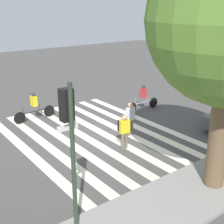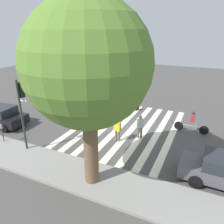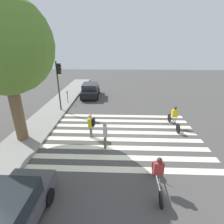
{
  "view_description": "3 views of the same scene",
  "coord_description": "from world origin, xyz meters",
  "px_view_note": "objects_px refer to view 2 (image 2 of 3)",
  "views": [
    {
      "loc": [
        7.84,
        11.84,
        6.15
      ],
      "look_at": [
        -1.14,
        0.01,
        0.95
      ],
      "focal_mm": 50.0,
      "sensor_mm": 36.0,
      "label": 1
    },
    {
      "loc": [
        -5.27,
        13.85,
        7.05
      ],
      "look_at": [
        0.8,
        0.74,
        1.4
      ],
      "focal_mm": 35.0,
      "sensor_mm": 36.0,
      "label": 2
    },
    {
      "loc": [
        -10.24,
        0.38,
        5.83
      ],
      "look_at": [
        0.93,
        0.79,
        1.33
      ],
      "focal_mm": 28.0,
      "sensor_mm": 36.0,
      "label": 3
    }
  ],
  "objects_px": {
    "traffic_light": "(21,102)",
    "parking_meter": "(2,129)",
    "street_tree": "(88,66)",
    "cyclist_near_curb": "(126,100)",
    "pedestrian_adult_yellow_jacket": "(140,125)",
    "cyclist_mid_street": "(192,121)",
    "car_parked_silver_sedan": "(0,116)",
    "pedestrian_child_with_backpack": "(118,128)"
  },
  "relations": [
    {
      "from": "pedestrian_child_with_backpack",
      "to": "traffic_light",
      "type": "bearing_deg",
      "value": 45.83
    },
    {
      "from": "parking_meter",
      "to": "cyclist_near_curb",
      "type": "relative_size",
      "value": 0.55
    },
    {
      "from": "pedestrian_child_with_backpack",
      "to": "cyclist_near_curb",
      "type": "height_order",
      "value": "cyclist_near_curb"
    },
    {
      "from": "traffic_light",
      "to": "pedestrian_adult_yellow_jacket",
      "type": "relative_size",
      "value": 2.62
    },
    {
      "from": "cyclist_mid_street",
      "to": "car_parked_silver_sedan",
      "type": "distance_m",
      "value": 14.2
    },
    {
      "from": "parking_meter",
      "to": "pedestrian_adult_yellow_jacket",
      "type": "height_order",
      "value": "pedestrian_adult_yellow_jacket"
    },
    {
      "from": "pedestrian_adult_yellow_jacket",
      "to": "car_parked_silver_sedan",
      "type": "height_order",
      "value": "pedestrian_adult_yellow_jacket"
    },
    {
      "from": "pedestrian_adult_yellow_jacket",
      "to": "cyclist_near_curb",
      "type": "height_order",
      "value": "pedestrian_adult_yellow_jacket"
    },
    {
      "from": "street_tree",
      "to": "car_parked_silver_sedan",
      "type": "height_order",
      "value": "street_tree"
    },
    {
      "from": "pedestrian_child_with_backpack",
      "to": "cyclist_mid_street",
      "type": "height_order",
      "value": "pedestrian_child_with_backpack"
    },
    {
      "from": "cyclist_near_curb",
      "to": "cyclist_mid_street",
      "type": "xyz_separation_m",
      "value": [
        -5.91,
        2.38,
        -0.0
      ]
    },
    {
      "from": "pedestrian_child_with_backpack",
      "to": "cyclist_near_curb",
      "type": "distance_m",
      "value": 6.0
    },
    {
      "from": "cyclist_near_curb",
      "to": "pedestrian_adult_yellow_jacket",
      "type": "bearing_deg",
      "value": 116.91
    },
    {
      "from": "cyclist_near_curb",
      "to": "parking_meter",
      "type": "bearing_deg",
      "value": 57.79
    },
    {
      "from": "traffic_light",
      "to": "pedestrian_adult_yellow_jacket",
      "type": "xyz_separation_m",
      "value": [
        -5.73,
        -4.29,
        -2.13
      ]
    },
    {
      "from": "cyclist_near_curb",
      "to": "car_parked_silver_sedan",
      "type": "height_order",
      "value": "cyclist_near_curb"
    },
    {
      "from": "parking_meter",
      "to": "car_parked_silver_sedan",
      "type": "bearing_deg",
      "value": -37.13
    },
    {
      "from": "pedestrian_adult_yellow_jacket",
      "to": "car_parked_silver_sedan",
      "type": "xyz_separation_m",
      "value": [
        10.3,
        2.44,
        -0.18
      ]
    },
    {
      "from": "parking_meter",
      "to": "pedestrian_adult_yellow_jacket",
      "type": "distance_m",
      "value": 8.91
    },
    {
      "from": "traffic_light",
      "to": "car_parked_silver_sedan",
      "type": "relative_size",
      "value": 1.07
    },
    {
      "from": "traffic_light",
      "to": "pedestrian_adult_yellow_jacket",
      "type": "bearing_deg",
      "value": -143.15
    },
    {
      "from": "traffic_light",
      "to": "pedestrian_child_with_backpack",
      "type": "distance_m",
      "value": 6.0
    },
    {
      "from": "pedestrian_adult_yellow_jacket",
      "to": "cyclist_mid_street",
      "type": "relative_size",
      "value": 0.71
    },
    {
      "from": "pedestrian_child_with_backpack",
      "to": "cyclist_mid_street",
      "type": "bearing_deg",
      "value": -131.87
    },
    {
      "from": "cyclist_mid_street",
      "to": "car_parked_silver_sedan",
      "type": "height_order",
      "value": "cyclist_mid_street"
    },
    {
      "from": "street_tree",
      "to": "pedestrian_adult_yellow_jacket",
      "type": "height_order",
      "value": "street_tree"
    },
    {
      "from": "cyclist_mid_street",
      "to": "street_tree",
      "type": "bearing_deg",
      "value": 65.27
    },
    {
      "from": "street_tree",
      "to": "cyclist_near_curb",
      "type": "bearing_deg",
      "value": -77.75
    },
    {
      "from": "traffic_light",
      "to": "parking_meter",
      "type": "xyz_separation_m",
      "value": [
        2.05,
        0.06,
        -2.07
      ]
    },
    {
      "from": "traffic_light",
      "to": "cyclist_near_curb",
      "type": "height_order",
      "value": "traffic_light"
    },
    {
      "from": "pedestrian_child_with_backpack",
      "to": "pedestrian_adult_yellow_jacket",
      "type": "relative_size",
      "value": 0.96
    },
    {
      "from": "parking_meter",
      "to": "traffic_light",
      "type": "bearing_deg",
      "value": -178.26
    },
    {
      "from": "parking_meter",
      "to": "cyclist_mid_street",
      "type": "distance_m",
      "value": 12.76
    },
    {
      "from": "traffic_light",
      "to": "cyclist_mid_street",
      "type": "bearing_deg",
      "value": -142.71
    },
    {
      "from": "pedestrian_child_with_backpack",
      "to": "cyclist_mid_street",
      "type": "relative_size",
      "value": 0.68
    },
    {
      "from": "street_tree",
      "to": "cyclist_mid_street",
      "type": "bearing_deg",
      "value": -115.79
    },
    {
      "from": "street_tree",
      "to": "cyclist_near_curb",
      "type": "xyz_separation_m",
      "value": [
        2.19,
        -10.08,
        -4.77
      ]
    },
    {
      "from": "pedestrian_adult_yellow_jacket",
      "to": "cyclist_near_curb",
      "type": "distance_m",
      "value": 5.57
    },
    {
      "from": "parking_meter",
      "to": "cyclist_near_curb",
      "type": "distance_m",
      "value": 10.37
    },
    {
      "from": "street_tree",
      "to": "cyclist_mid_street",
      "type": "relative_size",
      "value": 3.5
    },
    {
      "from": "street_tree",
      "to": "pedestrian_child_with_backpack",
      "type": "height_order",
      "value": "street_tree"
    },
    {
      "from": "street_tree",
      "to": "cyclist_near_curb",
      "type": "relative_size",
      "value": 3.39
    }
  ]
}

